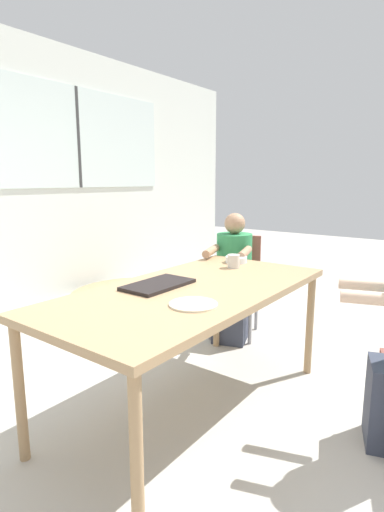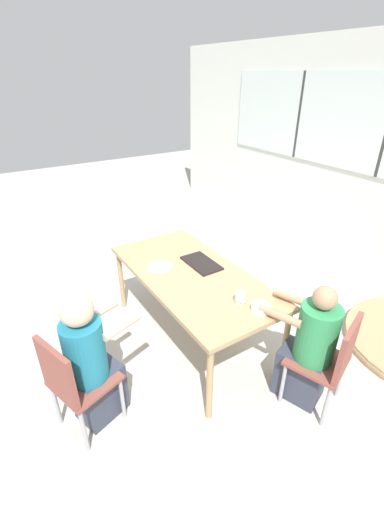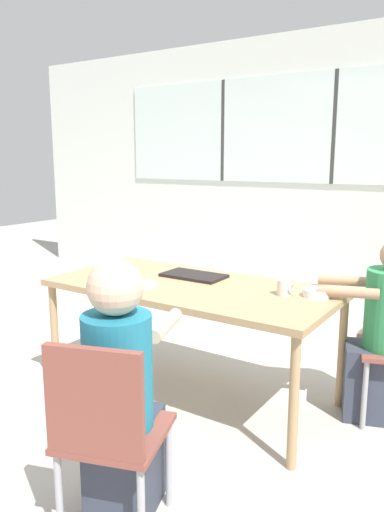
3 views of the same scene
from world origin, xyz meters
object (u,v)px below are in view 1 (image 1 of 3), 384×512
object	(u,v)px
chair_for_man_blue_shirt	(237,276)
bowl_white_shallow	(236,259)
folded_table_stack	(135,296)
person_man_blue_shirt	(233,283)
coffee_mug	(234,261)

from	to	relation	value
chair_for_man_blue_shirt	bowl_white_shallow	world-z (taller)	chair_for_man_blue_shirt
bowl_white_shallow	folded_table_stack	bearing A→B (deg)	70.10
chair_for_man_blue_shirt	person_man_blue_shirt	xyz separation A→B (m)	(-0.16, -0.05, -0.03)
person_man_blue_shirt	coffee_mug	distance (m)	0.65
chair_for_man_blue_shirt	coffee_mug	bearing A→B (deg)	99.21
chair_for_man_blue_shirt	bowl_white_shallow	size ratio (longest dim) A/B	5.44
person_man_blue_shirt	folded_table_stack	bearing A→B (deg)	-29.94
coffee_mug	bowl_white_shallow	bearing A→B (deg)	24.88
chair_for_man_blue_shirt	person_man_blue_shirt	size ratio (longest dim) A/B	0.80
person_man_blue_shirt	coffee_mug	size ratio (longest dim) A/B	11.61
coffee_mug	bowl_white_shallow	distance (m)	0.18
coffee_mug	person_man_blue_shirt	bearing A→B (deg)	31.13
bowl_white_shallow	person_man_blue_shirt	bearing A→B (deg)	33.97
bowl_white_shallow	folded_table_stack	size ratio (longest dim) A/B	0.11
coffee_mug	folded_table_stack	bearing A→B (deg)	66.23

